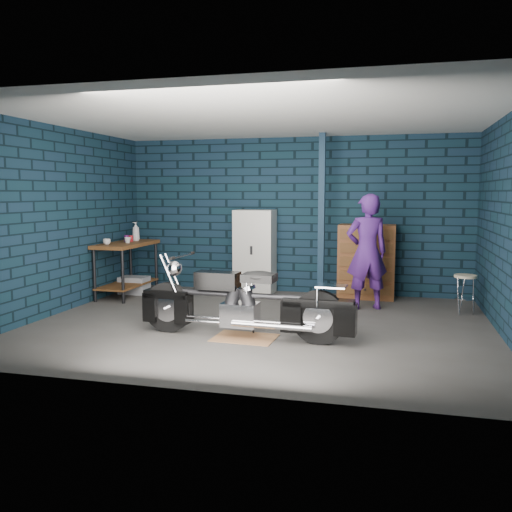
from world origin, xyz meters
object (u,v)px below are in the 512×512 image
at_px(workbench, 127,269).
at_px(locker, 255,252).
at_px(tool_chest, 366,262).
at_px(person, 367,252).
at_px(motorcycle, 245,297).
at_px(storage_bin, 134,285).
at_px(shop_stool, 465,295).

xyz_separation_m(workbench, locker, (2.04, 0.79, 0.27)).
bearing_deg(locker, tool_chest, 0.00).
distance_m(person, tool_chest, 0.90).
height_order(motorcycle, person, person).
distance_m(storage_bin, locker, 2.18).
distance_m(motorcycle, person, 2.48).
height_order(workbench, shop_stool, workbench).
relative_size(motorcycle, person, 1.30).
xyz_separation_m(storage_bin, shop_stool, (5.37, -0.32, 0.14)).
distance_m(motorcycle, tool_chest, 3.20).
relative_size(motorcycle, storage_bin, 4.76).
relative_size(locker, shop_stool, 2.52).
xyz_separation_m(motorcycle, storage_bin, (-2.65, 2.34, -0.35)).
bearing_deg(workbench, locker, 21.29).
bearing_deg(person, locker, -43.29).
bearing_deg(motorcycle, storage_bin, 141.30).
bearing_deg(shop_stool, storage_bin, 176.61).
distance_m(person, locker, 2.14).
bearing_deg(shop_stool, workbench, 178.80).
bearing_deg(person, motorcycle, 37.81).
distance_m(tool_chest, shop_stool, 1.73).
distance_m(workbench, tool_chest, 4.03).
height_order(workbench, storage_bin, workbench).
height_order(person, locker, person).
relative_size(workbench, storage_bin, 2.95).
xyz_separation_m(person, locker, (-1.96, 0.86, -0.14)).
distance_m(motorcycle, shop_stool, 3.40).
xyz_separation_m(workbench, tool_chest, (3.95, 0.79, 0.16)).
distance_m(motorcycle, storage_bin, 3.55).
bearing_deg(person, tool_chest, -106.54).
bearing_deg(workbench, motorcycle, -38.70).
relative_size(workbench, tool_chest, 1.14).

